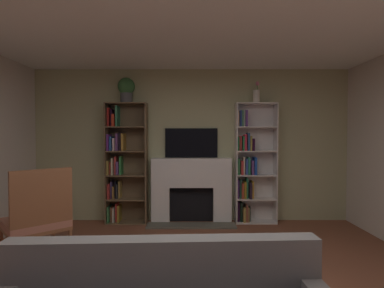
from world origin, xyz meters
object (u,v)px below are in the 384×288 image
(fireplace, at_px, (192,188))
(tv, at_px, (192,143))
(vase_with_flowers, at_px, (257,95))
(bookshelf_left, at_px, (124,163))
(potted_plant, at_px, (127,89))
(armchair, at_px, (39,217))
(bookshelf_right, at_px, (251,166))

(fireplace, bearing_deg, tv, 90.00)
(vase_with_flowers, bearing_deg, tv, 173.69)
(bookshelf_left, xyz_separation_m, potted_plant, (0.08, -0.04, 1.26))
(armchair, bearing_deg, bookshelf_right, 31.76)
(bookshelf_right, relative_size, potted_plant, 4.79)
(fireplace, distance_m, tv, 0.78)
(potted_plant, bearing_deg, bookshelf_right, 1.40)
(fireplace, relative_size, bookshelf_right, 0.72)
(bookshelf_left, height_order, armchair, bookshelf_left)
(potted_plant, relative_size, vase_with_flowers, 1.18)
(potted_plant, bearing_deg, tv, 6.24)
(potted_plant, bearing_deg, vase_with_flowers, -0.04)
(tv, distance_m, armchair, 2.65)
(bookshelf_right, xyz_separation_m, armchair, (-2.79, -1.73, -0.42))
(tv, bearing_deg, armchair, -134.67)
(tv, relative_size, vase_with_flowers, 2.50)
(bookshelf_left, height_order, potted_plant, potted_plant)
(bookshelf_right, distance_m, vase_with_flowers, 1.21)
(tv, bearing_deg, fireplace, -90.00)
(bookshelf_right, bearing_deg, bookshelf_left, -179.75)
(potted_plant, xyz_separation_m, armchair, (-0.68, -1.68, -1.73))
(bookshelf_right, xyz_separation_m, vase_with_flowers, (0.08, -0.05, 1.20))
(fireplace, xyz_separation_m, tv, (0.00, 0.09, 0.78))
(tv, relative_size, potted_plant, 2.12)
(fireplace, bearing_deg, bookshelf_right, 0.98)
(bookshelf_left, bearing_deg, fireplace, -0.38)
(fireplace, xyz_separation_m, bookshelf_right, (1.02, 0.02, 0.38))
(bookshelf_right, height_order, potted_plant, potted_plant)
(fireplace, xyz_separation_m, vase_with_flowers, (1.10, -0.04, 1.58))
(bookshelf_left, distance_m, potted_plant, 1.26)
(tv, bearing_deg, bookshelf_right, -3.85)
(tv, distance_m, vase_with_flowers, 1.37)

